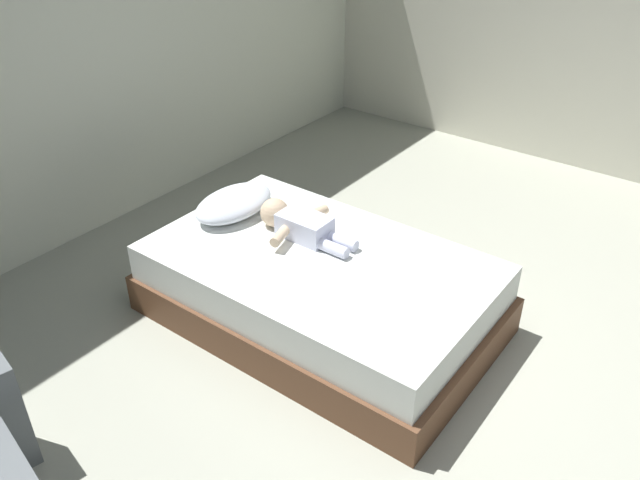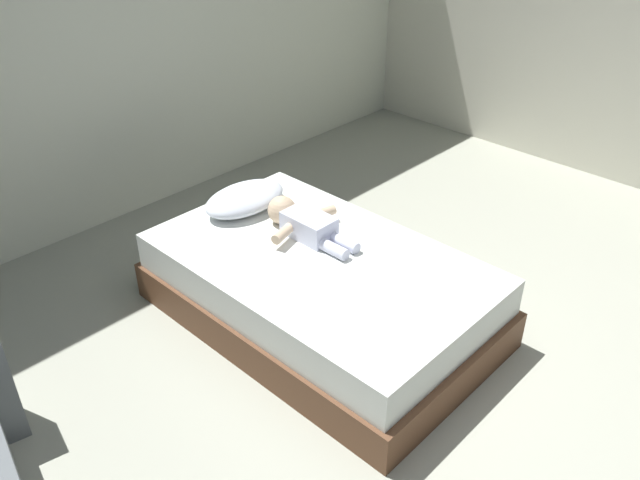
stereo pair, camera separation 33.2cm
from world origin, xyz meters
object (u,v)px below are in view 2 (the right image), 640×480
object	(u,v)px
bed	(320,289)
toothbrush	(322,216)
baby	(303,222)
pillow	(245,199)

from	to	relation	value
bed	toothbrush	distance (m)	0.46
toothbrush	baby	bearing A→B (deg)	-168.38
bed	toothbrush	bearing A→B (deg)	42.02
pillow	baby	bearing A→B (deg)	-85.53
pillow	baby	xyz separation A→B (m)	(0.03, -0.44, 0.00)
pillow	toothbrush	distance (m)	0.47
pillow	toothbrush	xyz separation A→B (m)	(0.23, -0.40, -0.06)
pillow	toothbrush	bearing A→B (deg)	-60.11
bed	baby	distance (m)	0.38
pillow	baby	size ratio (longest dim) A/B	0.88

